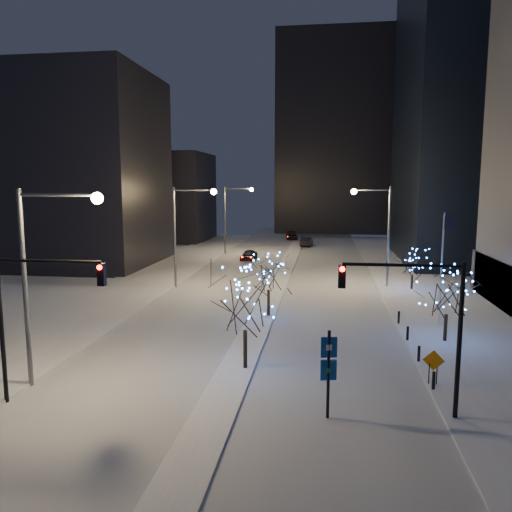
% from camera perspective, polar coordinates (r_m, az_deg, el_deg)
% --- Properties ---
extents(ground, '(160.00, 160.00, 0.00)m').
position_cam_1_polar(ground, '(23.36, -4.81, -17.71)').
color(ground, silver).
rests_on(ground, ground).
extents(road, '(20.00, 130.00, 0.02)m').
position_cam_1_polar(road, '(56.62, 2.99, -2.26)').
color(road, '#B2B6C2').
rests_on(road, ground).
extents(median, '(2.00, 80.00, 0.15)m').
position_cam_1_polar(median, '(51.71, 2.51, -3.17)').
color(median, silver).
rests_on(median, ground).
extents(east_sidewalk, '(10.00, 90.00, 0.15)m').
position_cam_1_polar(east_sidewalk, '(42.98, 21.61, -6.07)').
color(east_sidewalk, silver).
rests_on(east_sidewalk, ground).
extents(west_sidewalk, '(8.00, 90.00, 0.15)m').
position_cam_1_polar(west_sidewalk, '(45.74, -16.55, -4.99)').
color(west_sidewalk, silver).
rests_on(west_sidewalk, ground).
extents(filler_west_near, '(22.00, 18.00, 24.00)m').
position_cam_1_polar(filler_west_near, '(68.81, -20.77, 9.09)').
color(filler_west_near, black).
rests_on(filler_west_near, ground).
extents(filler_west_far, '(18.00, 16.00, 16.00)m').
position_cam_1_polar(filler_west_far, '(95.60, -10.92, 6.64)').
color(filler_west_far, black).
rests_on(filler_west_far, ground).
extents(horizon_block, '(24.00, 14.00, 42.00)m').
position_cam_1_polar(horizon_block, '(113.03, 8.75, 13.49)').
color(horizon_block, black).
rests_on(horizon_block, ground).
extents(street_lamp_w_near, '(4.40, 0.56, 10.00)m').
position_cam_1_polar(street_lamp_w_near, '(26.58, -23.14, -0.48)').
color(street_lamp_w_near, '#595E66').
rests_on(street_lamp_w_near, ground).
extents(street_lamp_w_mid, '(4.40, 0.56, 10.00)m').
position_cam_1_polar(street_lamp_w_mid, '(49.56, -8.14, 3.76)').
color(street_lamp_w_mid, '#595E66').
rests_on(street_lamp_w_mid, ground).
extents(street_lamp_w_far, '(4.40, 0.56, 10.00)m').
position_cam_1_polar(street_lamp_w_far, '(73.87, -2.78, 5.23)').
color(street_lamp_w_far, '#595E66').
rests_on(street_lamp_w_far, ground).
extents(street_lamp_east, '(3.90, 0.56, 10.00)m').
position_cam_1_polar(street_lamp_east, '(50.92, 13.95, 3.67)').
color(street_lamp_east, '#595E66').
rests_on(street_lamp_east, ground).
extents(traffic_signal_west, '(5.26, 0.43, 7.00)m').
position_cam_1_polar(traffic_signal_west, '(24.95, -24.30, -5.13)').
color(traffic_signal_west, black).
rests_on(traffic_signal_west, ground).
extents(traffic_signal_east, '(5.26, 0.43, 7.00)m').
position_cam_1_polar(traffic_signal_east, '(22.56, 18.52, -6.18)').
color(traffic_signal_east, black).
rests_on(traffic_signal_east, ground).
extents(flagpoles, '(1.35, 2.60, 8.00)m').
position_cam_1_polar(flagpoles, '(39.09, 20.59, -0.31)').
color(flagpoles, silver).
rests_on(flagpoles, east_sidewalk).
extents(bollards, '(0.16, 12.16, 0.90)m').
position_cam_1_polar(bollards, '(32.42, 17.49, -9.44)').
color(bollards, black).
rests_on(bollards, east_sidewalk).
extents(car_near, '(2.15, 4.28, 1.40)m').
position_cam_1_polar(car_near, '(68.25, -0.82, 0.11)').
color(car_near, black).
rests_on(car_near, ground).
extents(car_mid, '(2.12, 4.84, 1.55)m').
position_cam_1_polar(car_mid, '(84.33, 5.79, 1.65)').
color(car_mid, black).
rests_on(car_mid, ground).
extents(car_far, '(2.67, 5.28, 1.47)m').
position_cam_1_polar(car_far, '(94.77, 4.10, 2.35)').
color(car_far, black).
rests_on(car_far, ground).
extents(holiday_tree_median_near, '(5.65, 5.65, 5.90)m').
position_cam_1_polar(holiday_tree_median_near, '(27.19, -1.26, -5.03)').
color(holiday_tree_median_near, black).
rests_on(holiday_tree_median_near, median).
extents(holiday_tree_median_far, '(4.05, 4.05, 4.87)m').
position_cam_1_polar(holiday_tree_median_far, '(38.36, 1.45, -1.99)').
color(holiday_tree_median_far, black).
rests_on(holiday_tree_median_far, median).
extents(holiday_tree_plaza_near, '(4.21, 4.21, 5.02)m').
position_cam_1_polar(holiday_tree_plaza_near, '(34.32, 21.03, -3.85)').
color(holiday_tree_plaza_near, black).
rests_on(holiday_tree_plaza_near, east_sidewalk).
extents(holiday_tree_plaza_far, '(3.39, 3.39, 3.85)m').
position_cam_1_polar(holiday_tree_plaza_far, '(50.59, 17.47, -0.81)').
color(holiday_tree_plaza_far, black).
rests_on(holiday_tree_plaza_far, east_sidewalk).
extents(wayfinding_sign, '(0.71, 0.24, 3.98)m').
position_cam_1_polar(wayfinding_sign, '(22.31, 8.29, -12.22)').
color(wayfinding_sign, black).
rests_on(wayfinding_sign, ground).
extents(construction_sign, '(1.07, 0.21, 1.78)m').
position_cam_1_polar(construction_sign, '(27.29, 19.62, -11.50)').
color(construction_sign, black).
rests_on(construction_sign, east_sidewalk).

